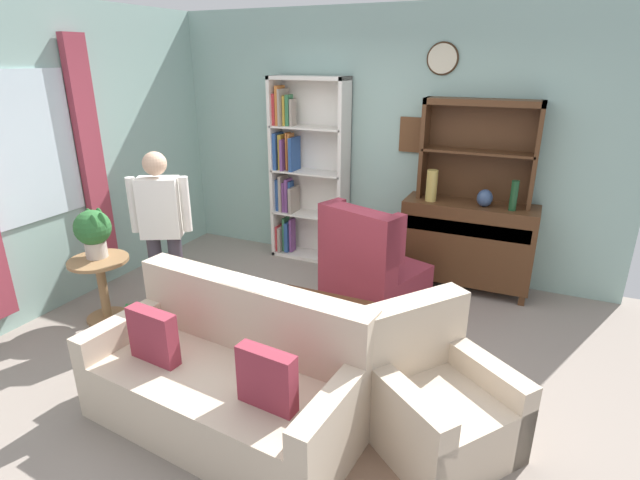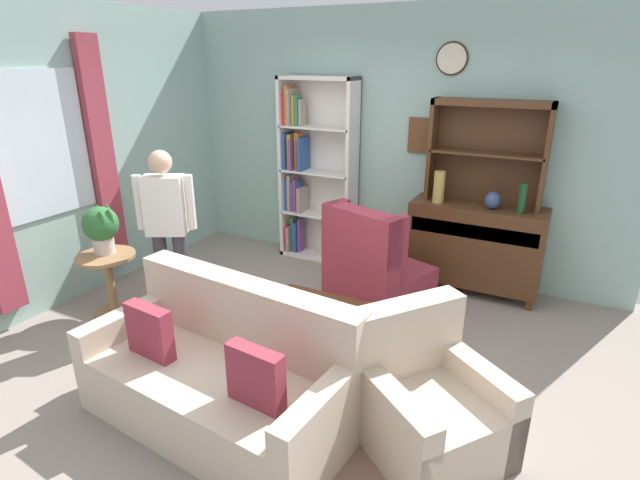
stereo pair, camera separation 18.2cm
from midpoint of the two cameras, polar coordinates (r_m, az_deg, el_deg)
The scene contains 19 objects.
ground_plane at distance 4.14m, azimuth -1.28°, elevation -13.20°, with size 5.40×4.60×0.02m, color gray.
wall_back at distance 5.48m, azimuth 9.62°, elevation 10.94°, with size 5.00×0.09×2.80m.
wall_left at distance 5.22m, azimuth -26.92°, elevation 8.50°, with size 0.16×4.20×2.80m.
area_rug at distance 3.84m, azimuth -0.81°, elevation -16.00°, with size 2.20×1.91×0.01m, color #846651.
bookshelf at distance 5.73m, azimuth -0.10°, elevation 7.91°, with size 0.90×0.30×2.10m.
sideboard at distance 5.23m, azimuth 18.48°, elevation -0.49°, with size 1.30×0.45×0.92m.
sideboard_hutch at distance 5.08m, azimuth 20.03°, elevation 11.04°, with size 1.10×0.26×1.00m.
vase_tall at distance 5.06m, azimuth 14.68°, elevation 5.97°, with size 0.11×0.11×0.32m, color tan.
vase_round at distance 5.00m, azimuth 20.43°, elevation 4.33°, with size 0.15×0.15×0.17m, color #33476B.
bottle_wine at distance 4.94m, azimuth 23.45°, elevation 4.46°, with size 0.07×0.07×0.29m, color #194223.
couch_floral at distance 3.39m, azimuth -9.78°, elevation -15.47°, with size 1.87×1.01×0.90m.
armchair_floral at distance 3.25m, azimuth 14.04°, elevation -18.21°, with size 1.07×1.07×0.88m.
wingback_chair at distance 4.64m, azimuth 7.40°, elevation -3.93°, with size 1.00×1.01×1.05m.
plant_stand at distance 4.92m, azimuth -22.34°, elevation -4.08°, with size 0.52×0.52×0.60m.
potted_plant_large at distance 4.80m, azimuth -23.10°, elevation 1.49°, with size 0.32×0.32×0.44m.
potted_plant_small at distance 4.62m, azimuth -18.96°, elevation -7.90°, with size 0.22×0.22×0.30m.
person_reading at distance 4.50m, azimuth -16.25°, elevation 1.79°, with size 0.50×0.34×1.56m.
coffee_table at distance 3.99m, azimuth 0.94°, elevation -8.47°, with size 0.80×0.50×0.42m.
book_stack at distance 3.85m, azimuth 1.36°, elevation -7.66°, with size 0.21×0.15×0.11m.
Camera 2 is at (1.76, -2.97, 2.29)m, focal length 27.52 mm.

